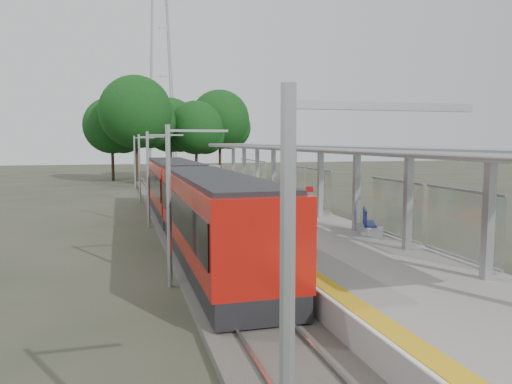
{
  "coord_description": "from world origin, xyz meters",
  "views": [
    {
      "loc": [
        -7.85,
        -9.48,
        4.86
      ],
      "look_at": [
        -1.21,
        14.66,
        2.3
      ],
      "focal_mm": 35.0,
      "sensor_mm": 36.0,
      "label": 1
    }
  ],
  "objects_px": {
    "bench_near": "(367,221)",
    "litter_bin": "(297,208)",
    "train": "(189,197)",
    "info_pillar_far": "(282,199)",
    "bench_mid": "(283,192)",
    "bench_far": "(237,178)",
    "info_pillar_near": "(309,210)"
  },
  "relations": [
    {
      "from": "bench_near",
      "to": "litter_bin",
      "type": "xyz_separation_m",
      "value": [
        -1.04,
        5.53,
        -0.11
      ]
    },
    {
      "from": "train",
      "to": "bench_near",
      "type": "distance_m",
      "value": 9.38
    },
    {
      "from": "bench_near",
      "to": "litter_bin",
      "type": "bearing_deg",
      "value": 125.02
    },
    {
      "from": "bench_near",
      "to": "litter_bin",
      "type": "distance_m",
      "value": 5.63
    },
    {
      "from": "info_pillar_far",
      "to": "litter_bin",
      "type": "xyz_separation_m",
      "value": [
        0.29,
        -1.58,
        -0.26
      ]
    },
    {
      "from": "bench_mid",
      "to": "train",
      "type": "bearing_deg",
      "value": -163.23
    },
    {
      "from": "bench_near",
      "to": "bench_far",
      "type": "distance_m",
      "value": 25.64
    },
    {
      "from": "bench_near",
      "to": "train",
      "type": "bearing_deg",
      "value": 157.49
    },
    {
      "from": "bench_near",
      "to": "bench_mid",
      "type": "xyz_separation_m",
      "value": [
        0.72,
        13.03,
        -0.09
      ]
    },
    {
      "from": "litter_bin",
      "to": "bench_far",
      "type": "bearing_deg",
      "value": 85.47
    },
    {
      "from": "bench_far",
      "to": "train",
      "type": "bearing_deg",
      "value": -126.75
    },
    {
      "from": "bench_near",
      "to": "info_pillar_near",
      "type": "height_order",
      "value": "info_pillar_near"
    },
    {
      "from": "bench_mid",
      "to": "litter_bin",
      "type": "height_order",
      "value": "litter_bin"
    },
    {
      "from": "train",
      "to": "bench_mid",
      "type": "height_order",
      "value": "train"
    },
    {
      "from": "train",
      "to": "bench_near",
      "type": "bearing_deg",
      "value": -46.89
    },
    {
      "from": "litter_bin",
      "to": "info_pillar_far",
      "type": "bearing_deg",
      "value": 100.49
    },
    {
      "from": "bench_mid",
      "to": "bench_near",
      "type": "bearing_deg",
      "value": -117.39
    },
    {
      "from": "bench_mid",
      "to": "litter_bin",
      "type": "bearing_deg",
      "value": -127.41
    },
    {
      "from": "litter_bin",
      "to": "train",
      "type": "bearing_deg",
      "value": 166.27
    },
    {
      "from": "train",
      "to": "litter_bin",
      "type": "relative_size",
      "value": 28.89
    },
    {
      "from": "train",
      "to": "bench_mid",
      "type": "distance_m",
      "value": 9.45
    },
    {
      "from": "train",
      "to": "bench_far",
      "type": "bearing_deg",
      "value": 69.69
    },
    {
      "from": "litter_bin",
      "to": "bench_mid",
      "type": "bearing_deg",
      "value": 76.83
    },
    {
      "from": "train",
      "to": "bench_far",
      "type": "distance_m",
      "value": 20.05
    },
    {
      "from": "train",
      "to": "info_pillar_near",
      "type": "height_order",
      "value": "train"
    },
    {
      "from": "info_pillar_near",
      "to": "litter_bin",
      "type": "distance_m",
      "value": 3.09
    },
    {
      "from": "bench_near",
      "to": "bench_far",
      "type": "height_order",
      "value": "bench_near"
    },
    {
      "from": "bench_near",
      "to": "info_pillar_far",
      "type": "distance_m",
      "value": 7.23
    },
    {
      "from": "bench_far",
      "to": "info_pillar_near",
      "type": "height_order",
      "value": "info_pillar_near"
    },
    {
      "from": "bench_near",
      "to": "info_pillar_far",
      "type": "xyz_separation_m",
      "value": [
        -1.33,
        7.1,
        0.16
      ]
    },
    {
      "from": "bench_mid",
      "to": "info_pillar_far",
      "type": "height_order",
      "value": "info_pillar_far"
    },
    {
      "from": "bench_near",
      "to": "info_pillar_far",
      "type": "height_order",
      "value": "info_pillar_far"
    }
  ]
}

